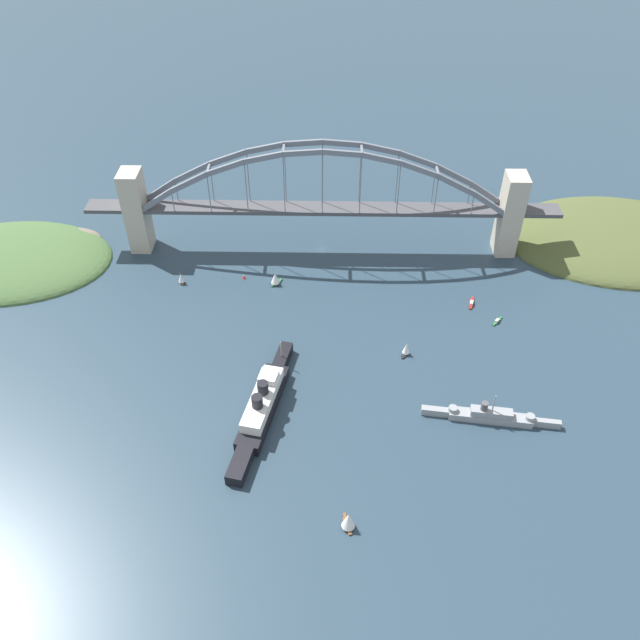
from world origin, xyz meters
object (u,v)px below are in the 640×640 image
object	(u,v)px
naval_cruiser	(489,416)
harbor_arch_bridge	(322,208)
small_boat_3	(181,278)
channel_marker_buoy	(244,277)
ocean_liner	(263,404)
small_boat_5	(275,279)
seaplane_taxiing_near_bridge	(385,207)
small_boat_4	(406,349)
small_boat_2	(471,303)
small_boat_1	(348,520)
small_boat_0	(497,321)

from	to	relation	value
naval_cruiser	harbor_arch_bridge	bearing A→B (deg)	-60.03
small_boat_3	channel_marker_buoy	xyz separation A→B (m)	(-37.23, -5.44, -2.69)
ocean_liner	channel_marker_buoy	world-z (taller)	ocean_liner
small_boat_5	harbor_arch_bridge	bearing A→B (deg)	-125.85
harbor_arch_bridge	seaplane_taxiing_near_bridge	distance (m)	71.72
harbor_arch_bridge	small_boat_4	xyz separation A→B (m)	(-46.07, 97.58, -26.29)
ocean_liner	small_boat_5	bearing A→B (deg)	-89.37
small_boat_2	small_boat_3	xyz separation A→B (m)	(172.43, -16.72, 3.02)
naval_cruiser	small_boat_2	bearing A→B (deg)	-93.76
harbor_arch_bridge	small_boat_2	size ratio (longest dim) A/B	26.06
ocean_liner	small_boat_1	xyz separation A→B (m)	(-40.37, 61.59, -0.37)
small_boat_3	seaplane_taxiing_near_bridge	bearing A→B (deg)	-145.64
ocean_liner	small_boat_5	xyz separation A→B (m)	(1.10, -100.84, -1.09)
small_boat_4	ocean_liner	bearing A→B (deg)	29.79
small_boat_0	small_boat_1	world-z (taller)	small_boat_1
channel_marker_buoy	naval_cruiser	bearing A→B (deg)	139.77
ocean_liner	small_boat_2	bearing A→B (deg)	-143.67
harbor_arch_bridge	channel_marker_buoy	bearing A→B (deg)	34.77
seaplane_taxiing_near_bridge	channel_marker_buoy	bearing A→B (deg)	42.11
harbor_arch_bridge	small_boat_4	bearing A→B (deg)	115.27
small_boat_2	seaplane_taxiing_near_bridge	bearing A→B (deg)	-67.03
seaplane_taxiing_near_bridge	small_boat_3	size ratio (longest dim) A/B	1.17
ocean_liner	naval_cruiser	world-z (taller)	ocean_liner
harbor_arch_bridge	small_boat_4	distance (m)	111.07
ocean_liner	small_boat_2	world-z (taller)	ocean_liner
small_boat_5	channel_marker_buoy	size ratio (longest dim) A/B	3.35
small_boat_3	small_boat_0	bearing A→B (deg)	170.06
harbor_arch_bridge	small_boat_5	xyz separation A→B (m)	(27.69, 38.32, -25.91)
ocean_liner	small_boat_5	size ratio (longest dim) A/B	9.55
naval_cruiser	small_boat_1	size ratio (longest dim) A/B	6.03
small_boat_2	small_boat_3	bearing A→B (deg)	-5.54
small_boat_5	seaplane_taxiing_near_bridge	bearing A→B (deg)	-129.12
harbor_arch_bridge	small_boat_0	size ratio (longest dim) A/B	36.02
small_boat_2	channel_marker_buoy	distance (m)	137.01
small_boat_0	small_boat_5	distance (m)	131.59
harbor_arch_bridge	small_boat_5	size ratio (longest dim) A/B	31.79
naval_cruiser	channel_marker_buoy	size ratio (longest dim) A/B	23.81
ocean_liner	seaplane_taxiing_near_bridge	distance (m)	201.19
naval_cruiser	small_boat_3	size ratio (longest dim) A/B	8.07
small_boat_0	small_boat_1	bearing A→B (deg)	56.53
small_boat_5	channel_marker_buoy	bearing A→B (deg)	-15.50
small_boat_1	small_boat_2	xyz separation A→B (m)	(-74.06, -145.73, -4.23)
small_boat_1	small_boat_3	size ratio (longest dim) A/B	1.34
channel_marker_buoy	small_boat_5	bearing A→B (deg)	164.50
ocean_liner	small_boat_3	size ratio (longest dim) A/B	10.85
harbor_arch_bridge	small_boat_3	distance (m)	96.53
ocean_liner	small_boat_4	world-z (taller)	ocean_liner
channel_marker_buoy	seaplane_taxiing_near_bridge	bearing A→B (deg)	-137.89
small_boat_1	small_boat_5	xyz separation A→B (m)	(41.48, -162.44, -0.72)
ocean_liner	small_boat_2	size ratio (longest dim) A/B	7.83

